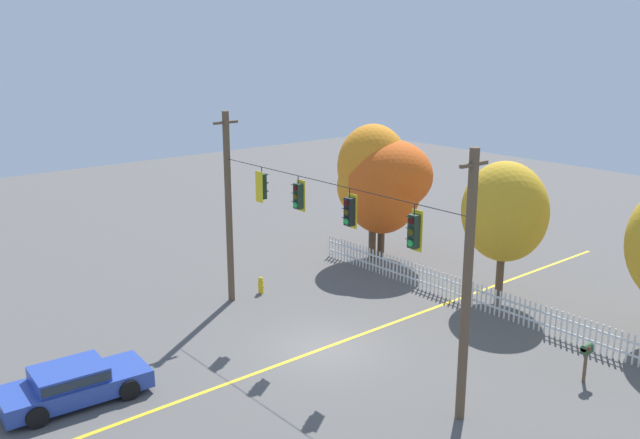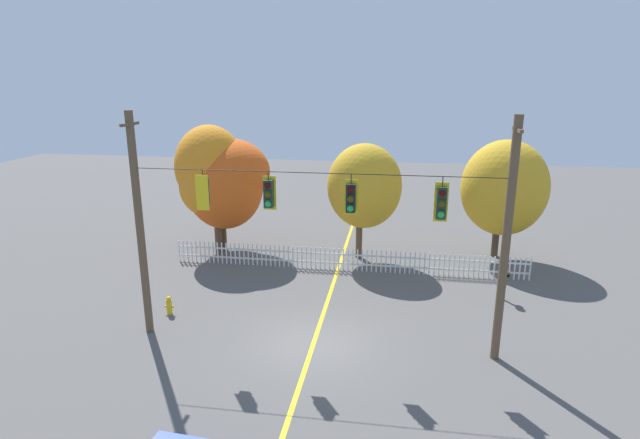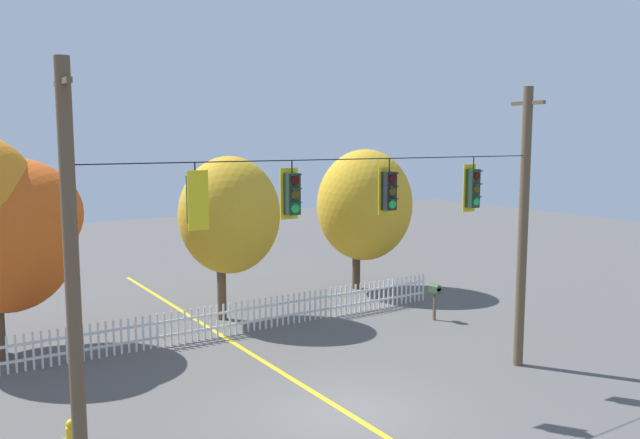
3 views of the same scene
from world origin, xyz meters
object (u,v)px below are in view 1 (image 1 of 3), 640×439
Objects in this scene: traffic_signal_eastbound_side at (298,196)px; autumn_oak_far_east at (503,211)px; fire_hydrant at (261,285)px; parked_car at (73,383)px; traffic_signal_southbound_primary at (350,211)px; autumn_maple_mid at (386,182)px; traffic_signal_northbound_primary at (414,231)px; roadside_mailbox at (587,351)px; traffic_signal_westbound_side at (262,186)px; autumn_maple_near_fence at (371,174)px.

autumn_oak_far_east is (2.48, 8.68, -1.48)m from traffic_signal_eastbound_side.
parked_car is at bearing -68.05° from fire_hydrant.
traffic_signal_eastbound_side is 0.96× the size of traffic_signal_southbound_primary.
autumn_maple_mid is 8.48m from fire_hydrant.
traffic_signal_northbound_primary is (2.81, 0.00, -0.05)m from traffic_signal_southbound_primary.
traffic_signal_southbound_primary reaches higher than roadside_mailbox.
roadside_mailbox is (6.21, -3.90, -2.75)m from autumn_oak_far_east.
autumn_oak_far_east reaches higher than roadside_mailbox.
autumn_oak_far_east is at bearing 109.15° from traffic_signal_northbound_primary.
traffic_signal_southbound_primary is 0.30× the size of parked_car.
traffic_signal_northbound_primary is 11.19m from fire_hydrant.
traffic_signal_westbound_side is at bearing -156.28° from roadside_mailbox.
traffic_signal_eastbound_side is 0.19× the size of autumn_maple_near_fence.
roadside_mailbox is at bearing -15.74° from autumn_maple_near_fence.
roadside_mailbox is at bearing 56.16° from traffic_signal_northbound_primary.
autumn_maple_near_fence is 8.32m from fire_hydrant.
fire_hydrant is at bearing -133.84° from autumn_oak_far_east.
traffic_signal_eastbound_side is 1.74× the size of fire_hydrant.
traffic_signal_northbound_primary is at bearing 53.50° from parked_car.
roadside_mailbox is (8.70, 4.78, -4.24)m from traffic_signal_eastbound_side.
fire_hydrant is (-3.89, 9.65, -0.24)m from parked_car.
traffic_signal_eastbound_side is 0.22× the size of autumn_maple_mid.
autumn_maple_near_fence is 14.94m from roadside_mailbox.
autumn_maple_near_fence reaches higher than autumn_maple_mid.
parked_car is (4.06, -17.37, -3.25)m from autumn_maple_mid.
traffic_signal_eastbound_side is 10.36m from autumn_maple_mid.
parked_car is 10.41m from fire_hydrant.
autumn_maple_mid is 1.33× the size of parked_car.
autumn_oak_far_east is (4.70, 8.70, -1.47)m from traffic_signal_westbound_side.
autumn_maple_near_fence is 0.87m from autumn_maple_mid.
traffic_signal_eastbound_side is 10.31m from autumn_maple_near_fence.
traffic_signal_southbound_primary reaches higher than fire_hydrant.
autumn_maple_near_fence reaches higher than traffic_signal_westbound_side.
traffic_signal_southbound_primary is 0.23× the size of autumn_oak_far_east.
autumn_maple_near_fence is at bearing 109.76° from traffic_signal_westbound_side.
traffic_signal_eastbound_side is at bearing -151.23° from roadside_mailbox.
autumn_maple_near_fence is 9.00× the size of fire_hydrant.
autumn_maple_near_fence reaches higher than traffic_signal_southbound_primary.
autumn_oak_far_east is at bearing -0.45° from autumn_maple_near_fence.
autumn_maple_near_fence reaches higher than traffic_signal_northbound_primary.
traffic_signal_eastbound_side reaches higher than fire_hydrant.
autumn_maple_mid is 1.01× the size of autumn_oak_far_east.
autumn_oak_far_east is 10.65m from fire_hydrant.
traffic_signal_northbound_primary is at bearing 0.15° from traffic_signal_westbound_side.
fire_hydrant is at bearing -165.68° from roadside_mailbox.
autumn_maple_mid is at bearing 176.38° from autumn_oak_far_east.
traffic_signal_southbound_primary is at bearing -11.11° from fire_hydrant.
traffic_signal_southbound_primary and traffic_signal_northbound_primary have the same top height.
autumn_maple_mid is at bearing 161.96° from roadside_mailbox.
fire_hydrant is (0.17, -7.72, -3.49)m from autumn_maple_mid.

